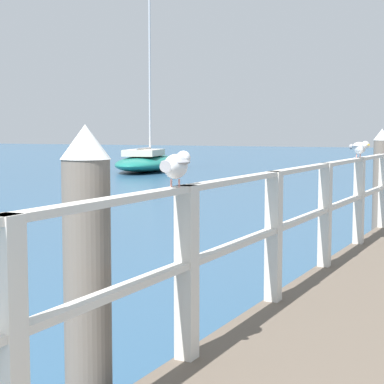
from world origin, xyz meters
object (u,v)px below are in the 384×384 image
Objects in this scene: dock_piling_far at (381,185)px; seagull_background at (359,147)px; dock_piling_near at (88,293)px; seagull_foreground at (176,165)px; boat_0 at (148,162)px.

dock_piling_far reaches higher than seagull_background.
dock_piling_near and dock_piling_far have the same top height.
seagull_foreground is (0.38, -8.44, 0.74)m from dock_piling_far.
boat_0 is (-14.20, 16.01, -0.55)m from dock_piling_far.
boat_0 is at bearing 131.58° from dock_piling_far.
seagull_background is (0.39, -3.52, 0.74)m from dock_piling_far.
seagull_foreground is 28.49m from boat_0.
seagull_foreground is 0.05× the size of boat_0.
dock_piling_far is 3.62m from seagull_background.
dock_piling_far is at bearing -64.76° from boat_0.
dock_piling_near is 8.83m from dock_piling_far.
boat_0 reaches higher than seagull_background.
dock_piling_near reaches higher than seagull_foreground.
seagull_background is at bearing 85.85° from dock_piling_near.
dock_piling_near is 1.00× the size of dock_piling_far.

